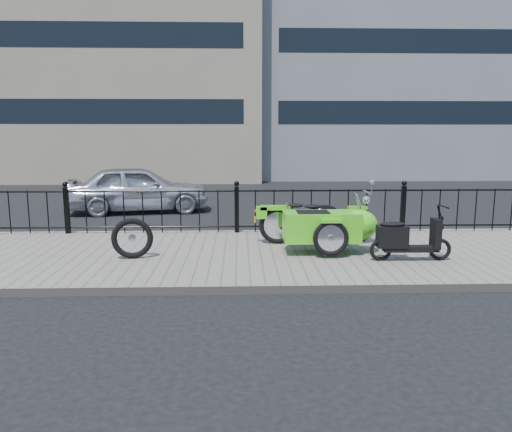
{
  "coord_description": "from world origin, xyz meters",
  "views": [
    {
      "loc": [
        0.06,
        -8.96,
        2.22
      ],
      "look_at": [
        0.36,
        -0.1,
        0.7
      ],
      "focal_mm": 35.0,
      "sensor_mm": 36.0,
      "label": 1
    }
  ],
  "objects_px": {
    "spare_tire": "(132,238)",
    "motorcycle_sidecar": "(330,225)",
    "scooter": "(405,239)",
    "sedan_car": "(139,189)"
  },
  "relations": [
    {
      "from": "scooter",
      "to": "spare_tire",
      "type": "relative_size",
      "value": 1.97
    },
    {
      "from": "motorcycle_sidecar",
      "to": "scooter",
      "type": "xyz_separation_m",
      "value": [
        1.11,
        -0.7,
        -0.12
      ]
    },
    {
      "from": "scooter",
      "to": "sedan_car",
      "type": "bearing_deg",
      "value": 132.88
    },
    {
      "from": "spare_tire",
      "to": "motorcycle_sidecar",
      "type": "bearing_deg",
      "value": 7.05
    },
    {
      "from": "motorcycle_sidecar",
      "to": "sedan_car",
      "type": "bearing_deg",
      "value": 130.01
    },
    {
      "from": "motorcycle_sidecar",
      "to": "scooter",
      "type": "bearing_deg",
      "value": -32.08
    },
    {
      "from": "scooter",
      "to": "spare_tire",
      "type": "height_order",
      "value": "scooter"
    },
    {
      "from": "motorcycle_sidecar",
      "to": "scooter",
      "type": "distance_m",
      "value": 1.32
    },
    {
      "from": "scooter",
      "to": "sedan_car",
      "type": "distance_m",
      "value": 8.05
    },
    {
      "from": "sedan_car",
      "to": "spare_tire",
      "type": "bearing_deg",
      "value": -179.91
    }
  ]
}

